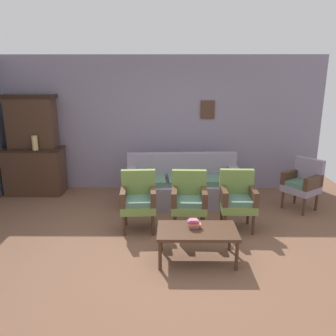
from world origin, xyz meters
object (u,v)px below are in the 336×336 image
vase_on_cabinet (35,143)px  book_stack_on_table (194,224)px  side_cabinet (35,171)px  armchair_by_doorway (189,198)px  armchair_row_middle (138,198)px  coffee_table (197,233)px  floral_couch (183,186)px  floor_vase_by_wall (307,179)px  armchair_near_couch_end (237,197)px  wingback_chair_by_fireplace (303,182)px

vase_on_cabinet → book_stack_on_table: (2.87, -2.32, -0.59)m
side_cabinet → book_stack_on_table: 3.91m
armchair_by_doorway → armchair_row_middle: bearing=179.6°
coffee_table → book_stack_on_table: bearing=132.6°
side_cabinet → book_stack_on_table: size_ratio=6.86×
floral_couch → armchair_by_doorway: size_ratio=2.34×
armchair_row_middle → coffee_table: (0.82, -0.91, -0.12)m
vase_on_cabinet → floor_vase_by_wall: (5.27, 0.09, -0.73)m
armchair_by_doorway → coffee_table: 0.92m
armchair_by_doorway → armchair_near_couch_end: size_ratio=1.00×
armchair_row_middle → armchair_near_couch_end: bearing=1.5°
armchair_row_middle → armchair_near_couch_end: 1.50m
coffee_table → armchair_by_doorway: bearing=93.5°
vase_on_cabinet → floral_couch: vase_on_cabinet is taller
floral_couch → coffee_table: bearing=-87.1°
armchair_row_middle → armchair_by_doorway: bearing=-0.4°
side_cabinet → wingback_chair_by_fireplace: bearing=-9.1°
floral_couch → wingback_chair_by_fireplace: 2.11m
vase_on_cabinet → side_cabinet: bearing=125.4°
side_cabinet → vase_on_cabinet: size_ratio=4.14×
armchair_near_couch_end → wingback_chair_by_fireplace: size_ratio=1.00×
floral_couch → armchair_by_doorway: (0.05, -1.10, 0.17)m
armchair_by_doorway → coffee_table: bearing=-86.5°
coffee_table → book_stack_on_table: 0.12m
side_cabinet → armchair_row_middle: side_cabinet is taller
coffee_table → side_cabinet: bearing=140.0°
armchair_near_couch_end → floor_vase_by_wall: 2.25m
side_cabinet → armchair_near_couch_end: bearing=-23.3°
floral_couch → coffee_table: floral_couch is taller
wingback_chair_by_fireplace → coffee_table: size_ratio=0.90×
side_cabinet → vase_on_cabinet: (0.13, -0.19, 0.60)m
vase_on_cabinet → coffee_table: size_ratio=0.28×
armchair_by_doorway → coffee_table: (0.05, -0.91, -0.12)m
floral_couch → armchair_row_middle: same height
side_cabinet → wingback_chair_by_fireplace: size_ratio=1.28×
armchair_row_middle → armchair_by_doorway: same height
armchair_by_doorway → floor_vase_by_wall: bearing=32.7°
vase_on_cabinet → wingback_chair_by_fireplace: 4.97m
side_cabinet → floral_couch: side_cabinet is taller
side_cabinet → armchair_by_doorway: (2.99, -1.65, 0.03)m
armchair_row_middle → wingback_chair_by_fireplace: bearing=16.6°
wingback_chair_by_fireplace → vase_on_cabinet: bearing=172.8°
vase_on_cabinet → armchair_row_middle: (2.09, -1.46, -0.57)m
vase_on_cabinet → floor_vase_by_wall: 5.32m
floral_couch → wingback_chair_by_fireplace: same height
floral_couch → book_stack_on_table: bearing=-88.3°
coffee_table → floor_vase_by_wall: floor_vase_by_wall is taller
vase_on_cabinet → book_stack_on_table: vase_on_cabinet is taller
side_cabinet → armchair_near_couch_end: side_cabinet is taller
armchair_near_couch_end → coffee_table: bearing=-125.8°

